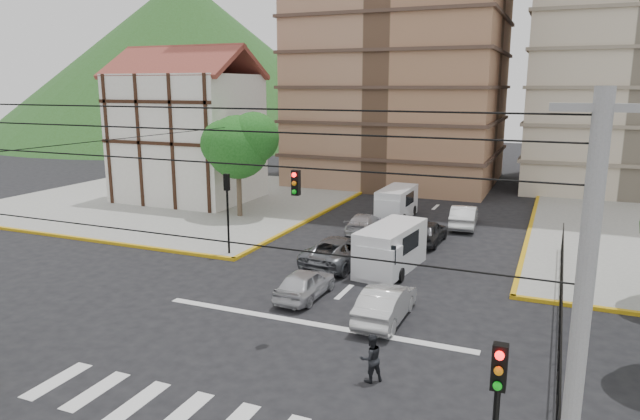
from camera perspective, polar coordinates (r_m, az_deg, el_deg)
The scene contains 21 objects.
ground at distance 21.84m, azimuth -2.28°, elevation -12.43°, with size 160.00×160.00×0.00m, color black.
sidewalk_nw at distance 48.30m, azimuth -13.74°, elevation 1.16°, with size 26.00×26.00×0.15m, color gray.
crosswalk_stripes at distance 17.26m, azimuth -11.32°, elevation -19.91°, with size 12.00×2.40×0.01m, color silver.
stop_line at distance 22.83m, azimuth -0.97°, elevation -11.27°, with size 13.00×0.40×0.01m, color silver.
tudor_building at distance 47.00m, azimuth -13.08°, elevation 7.27°, with size 10.80×8.05×12.23m.
distant_hill at distance 108.56m, azimuth -13.32°, elevation 14.59°, with size 70.00×70.00×28.00m, color #274C19.
park_fence at distance 24.22m, azimuth 22.74°, elevation -10.87°, with size 0.10×22.50×1.66m, color black, non-canonical shape.
tree_tudor at distance 39.79m, azimuth -8.09°, elevation 6.55°, with size 5.39×4.40×7.43m.
traffic_light_se at distance 11.80m, azimuth 17.18°, elevation -19.03°, with size 0.28×0.22×4.40m.
traffic_light_nw at distance 31.04m, azimuth -9.25°, elevation 0.97°, with size 0.28×0.22×4.40m.
traffic_light_hanging at distance 18.31m, azimuth -5.15°, elevation 2.07°, with size 18.00×9.12×0.92m.
utility_pole_se at distance 9.95m, azimuth 24.15°, elevation -14.96°, with size 1.40×0.28×9.00m.
van_right_lane at distance 28.74m, azimuth 6.94°, elevation -3.98°, with size 2.59×5.30×2.29m.
van_left_lane at distance 40.28m, azimuth 7.58°, elevation 0.61°, with size 2.01×4.75×2.13m.
car_silver_front_left at distance 25.20m, azimuth -1.49°, elevation -7.35°, with size 1.56×3.87×1.32m, color silver.
car_white_front_right at distance 23.01m, azimuth 6.58°, elevation -9.27°, with size 1.49×4.29×1.41m, color silver.
car_grey_mid_left at distance 29.79m, azimuth 2.00°, elevation -4.05°, with size 2.47×5.36×1.49m, color slate.
car_silver_rear_left at distance 36.20m, azimuth 4.48°, elevation -1.33°, with size 1.73×4.26×1.23m, color #B5B5BA.
car_darkgrey_mid_right at distance 34.18m, azimuth 10.68°, elevation -2.16°, with size 1.69×4.21×1.43m, color #262628.
car_white_rear_right at distance 38.60m, azimuth 14.19°, elevation -0.62°, with size 1.57×4.51×1.49m, color white.
pedestrian_crosswalk at distance 18.54m, azimuth 5.12°, elevation -14.53°, with size 0.76×0.59×1.57m, color black.
Camera 1 is at (8.50, -17.92, 9.15)m, focal length 32.00 mm.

